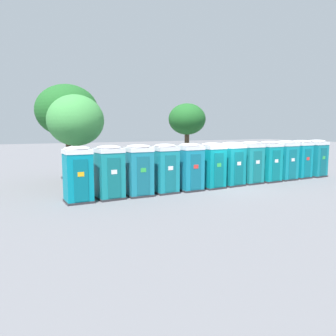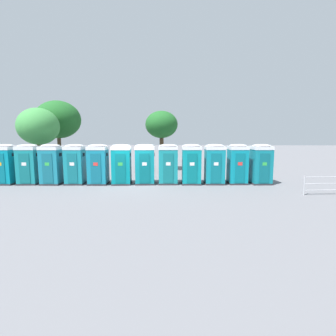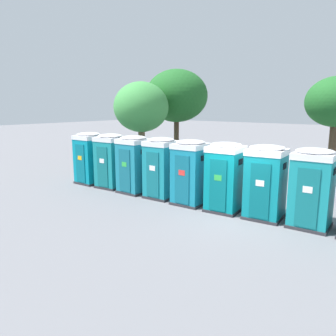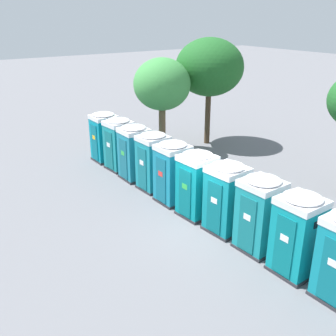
# 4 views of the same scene
# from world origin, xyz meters

# --- Properties ---
(ground_plane) EXTENTS (120.00, 120.00, 0.00)m
(ground_plane) POSITION_xyz_m (0.00, 0.00, 0.00)
(ground_plane) COLOR slate
(portapotty_0) EXTENTS (1.23, 1.23, 2.54)m
(portapotty_0) POSITION_xyz_m (-8.14, 0.02, 1.28)
(portapotty_0) COLOR #2D2D33
(portapotty_0) RESTS_ON ground
(portapotty_1) EXTENTS (1.30, 1.29, 2.54)m
(portapotty_1) POSITION_xyz_m (-6.67, 0.09, 1.28)
(portapotty_1) COLOR #2D2D33
(portapotty_1) RESTS_ON ground
(portapotty_2) EXTENTS (1.24, 1.21, 2.54)m
(portapotty_2) POSITION_xyz_m (-5.19, 0.11, 1.28)
(portapotty_2) COLOR #2D2D33
(portapotty_2) RESTS_ON ground
(portapotty_3) EXTENTS (1.23, 1.27, 2.54)m
(portapotty_3) POSITION_xyz_m (-3.71, 0.20, 1.28)
(portapotty_3) COLOR #2D2D33
(portapotty_3) RESTS_ON ground
(portapotty_4) EXTENTS (1.25, 1.25, 2.54)m
(portapotty_4) POSITION_xyz_m (-2.23, 0.20, 1.28)
(portapotty_4) COLOR #2D2D33
(portapotty_4) RESTS_ON ground
(portapotty_5) EXTENTS (1.29, 1.29, 2.54)m
(portapotty_5) POSITION_xyz_m (-0.75, 0.27, 1.28)
(portapotty_5) COLOR #2D2D33
(portapotty_5) RESTS_ON ground
(portapotty_6) EXTENTS (1.34, 1.30, 2.54)m
(portapotty_6) POSITION_xyz_m (0.72, 0.41, 1.28)
(portapotty_6) COLOR #2D2D33
(portapotty_6) RESTS_ON ground
(portapotty_7) EXTENTS (1.29, 1.26, 2.54)m
(portapotty_7) POSITION_xyz_m (2.20, 0.51, 1.28)
(portapotty_7) COLOR #2D2D33
(portapotty_7) RESTS_ON ground
(portapotty_8) EXTENTS (1.25, 1.23, 2.54)m
(portapotty_8) POSITION_xyz_m (3.68, 0.51, 1.28)
(portapotty_8) COLOR #2D2D33
(portapotty_8) RESTS_ON ground
(street_tree_0) EXTENTS (3.79, 3.79, 6.00)m
(street_tree_0) POSITION_xyz_m (-7.45, 6.28, 4.38)
(street_tree_0) COLOR #4C3826
(street_tree_0) RESTS_ON ground
(street_tree_2) EXTENTS (2.99, 2.99, 5.10)m
(street_tree_2) POSITION_xyz_m (-7.55, 3.18, 3.71)
(street_tree_2) COLOR brown
(street_tree_2) RESTS_ON ground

